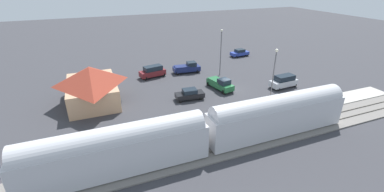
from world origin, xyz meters
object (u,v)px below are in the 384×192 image
at_px(light_pole_lot_center, 221,47).
at_px(passenger_train, 207,129).
at_px(pickup_navy, 187,68).
at_px(sedan_blue, 240,53).
at_px(suv_silver, 284,81).
at_px(suv_maroon, 153,71).
at_px(pedestrian_on_platform, 305,98).
at_px(pickup_green, 220,84).
at_px(pedestrian_waiting_far, 306,99).
at_px(sedan_black, 190,94).
at_px(light_pole_near_platform, 274,71).
at_px(station_building, 91,84).

bearing_deg(light_pole_lot_center, passenger_train, 149.00).
relative_size(pickup_navy, light_pole_lot_center, 0.62).
bearing_deg(sedan_blue, suv_silver, 170.93).
relative_size(pickup_navy, suv_maroon, 1.07).
distance_m(pedestrian_on_platform, pickup_navy, 23.27).
height_order(pedestrian_on_platform, pickup_green, pickup_green).
relative_size(pedestrian_on_platform, pedestrian_waiting_far, 1.00).
relative_size(pedestrian_waiting_far, sedan_black, 0.37).
xyz_separation_m(pedestrian_waiting_far, suv_silver, (7.33, -1.99, -0.13)).
height_order(pedestrian_waiting_far, suv_silver, suv_silver).
bearing_deg(pedestrian_on_platform, passenger_train, 104.28).
height_order(pedestrian_waiting_far, sedan_black, pedestrian_waiting_far).
relative_size(passenger_train, light_pole_near_platform, 4.26).
xyz_separation_m(pedestrian_on_platform, pedestrian_waiting_far, (-0.44, 0.27, 0.00)).
bearing_deg(pickup_green, station_building, 81.78).
distance_m(sedan_black, light_pole_lot_center, 13.54).
xyz_separation_m(passenger_train, pedestrian_waiting_far, (4.29, -18.30, -1.58)).
height_order(suv_maroon, light_pole_lot_center, light_pole_lot_center).
distance_m(sedan_blue, suv_maroon, 23.87).
distance_m(sedan_black, suv_maroon, 12.34).
xyz_separation_m(passenger_train, pedestrian_on_platform, (4.73, -18.57, -1.58)).
height_order(suv_silver, light_pole_lot_center, light_pole_lot_center).
distance_m(pickup_green, pickup_navy, 10.36).
height_order(sedan_black, light_pole_near_platform, light_pole_near_platform).
height_order(station_building, pedestrian_on_platform, station_building).
bearing_deg(light_pole_near_platform, pedestrian_waiting_far, -118.75).
height_order(pedestrian_on_platform, suv_maroon, suv_maroon).
bearing_deg(sedan_black, suv_silver, -95.45).
height_order(pedestrian_waiting_far, light_pole_near_platform, light_pole_near_platform).
xyz_separation_m(pickup_green, light_pole_lot_center, (6.50, -3.28, 4.46)).
height_order(sedan_black, light_pole_lot_center, light_pole_lot_center).
bearing_deg(pedestrian_waiting_far, light_pole_near_platform, 61.25).
xyz_separation_m(suv_maroon, light_pole_lot_center, (-3.70, -12.59, 4.34)).
xyz_separation_m(passenger_train, light_pole_lot_center, (21.53, -12.93, 2.63)).
xyz_separation_m(sedan_black, sedan_blue, (18.07, -20.16, 0.00)).
height_order(pedestrian_waiting_far, sedan_blue, pedestrian_waiting_far).
xyz_separation_m(station_building, pedestrian_on_platform, (-13.27, -29.46, -1.67)).
xyz_separation_m(passenger_train, suv_silver, (11.62, -20.29, -1.71)).
bearing_deg(pedestrian_waiting_far, suv_maroon, 40.62).
distance_m(suv_silver, light_pole_near_platform, 9.17).
bearing_deg(pickup_navy, pedestrian_waiting_far, -152.43).
height_order(station_building, pickup_navy, station_building).
xyz_separation_m(suv_maroon, light_pole_near_platform, (-18.43, -13.39, 4.24)).
distance_m(suv_silver, pickup_green, 11.17).
distance_m(sedan_blue, light_pole_near_platform, 26.74).
bearing_deg(pickup_navy, passenger_train, 163.58).
distance_m(pickup_green, light_pole_near_platform, 10.17).
bearing_deg(pedestrian_waiting_far, pickup_navy, 27.57).
bearing_deg(sedan_blue, pedestrian_waiting_far, 169.25).
height_order(station_building, light_pole_lot_center, light_pole_lot_center).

